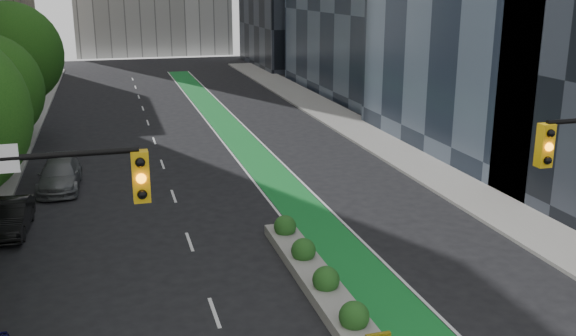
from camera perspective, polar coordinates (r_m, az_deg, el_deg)
sidewalk_right at (r=41.95m, az=8.60°, el=2.21°), size 3.60×90.00×0.15m
bike_lane_paint at (r=43.99m, az=-4.65°, el=2.89°), size 2.20×70.00×0.01m
tree_far at (r=44.64m, az=-23.51°, el=9.23°), size 6.60×6.60×9.00m
median_planter at (r=22.29m, az=2.50°, el=-9.41°), size 1.20×10.26×1.10m
parked_car_left_mid at (r=28.96m, az=-23.50°, el=-4.03°), size 1.60×4.18×1.36m
parked_car_left_far at (r=34.23m, az=-19.63°, el=-0.62°), size 2.12×4.88×1.40m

